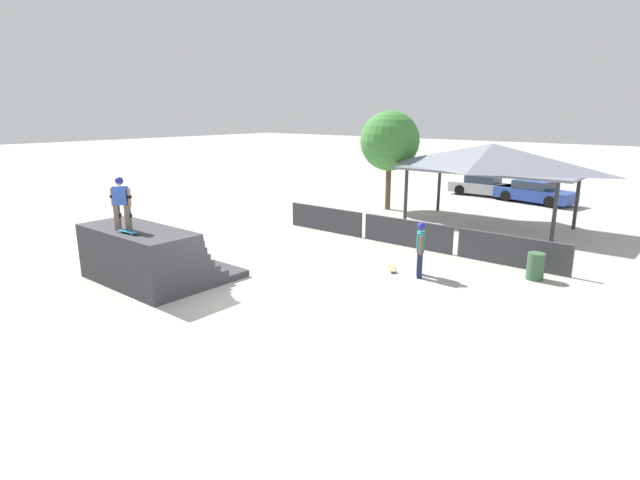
{
  "coord_description": "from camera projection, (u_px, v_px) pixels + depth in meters",
  "views": [
    {
      "loc": [
        9.76,
        -8.7,
        5.1
      ],
      "look_at": [
        -0.5,
        3.72,
        0.94
      ],
      "focal_mm": 28.0,
      "sensor_mm": 36.0,
      "label": 1
    }
  ],
  "objects": [
    {
      "name": "skater_on_deck",
      "position": [
        121.0,
        200.0,
        14.51
      ],
      "size": [
        0.63,
        0.49,
        1.56
      ],
      "rotation": [
        0.0,
        0.0,
        0.59
      ],
      "color": "#6B6051",
      "rests_on": "quarter_pipe_ramp"
    },
    {
      "name": "trash_bin",
      "position": [
        536.0,
        266.0,
        15.53
      ],
      "size": [
        0.52,
        0.52,
        0.85
      ],
      "primitive_type": "cylinder",
      "color": "#385B3D",
      "rests_on": "ground"
    },
    {
      "name": "pavilion_shelter",
      "position": [
        492.0,
        158.0,
        22.28
      ],
      "size": [
        7.79,
        4.02,
        3.73
      ],
      "color": "#2D2D33",
      "rests_on": "ground"
    },
    {
      "name": "bystander_walking",
      "position": [
        421.0,
        245.0,
        15.68
      ],
      "size": [
        0.44,
        0.65,
        1.76
      ],
      "rotation": [
        0.0,
        0.0,
        2.1
      ],
      "color": "#1E2347",
      "rests_on": "ground"
    },
    {
      "name": "skateboard_on_deck",
      "position": [
        129.0,
        232.0,
        14.24
      ],
      "size": [
        0.83,
        0.29,
        0.09
      ],
      "rotation": [
        0.0,
        0.0,
        0.11
      ],
      "color": "silver",
      "rests_on": "quarter_pipe_ramp"
    },
    {
      "name": "parked_car_blue",
      "position": [
        534.0,
        192.0,
        28.56
      ],
      "size": [
        4.55,
        2.54,
        1.27
      ],
      "rotation": [
        0.0,
        0.0,
        -0.2
      ],
      "color": "navy",
      "rests_on": "ground"
    },
    {
      "name": "quarter_pipe_ramp",
      "position": [
        148.0,
        258.0,
        15.31
      ],
      "size": [
        4.12,
        3.42,
        1.71
      ],
      "color": "#38383D",
      "rests_on": "ground"
    },
    {
      "name": "skateboard_on_ground",
      "position": [
        392.0,
        269.0,
        16.48
      ],
      "size": [
        0.64,
        0.74,
        0.09
      ],
      "rotation": [
        0.0,
        0.0,
        5.37
      ],
      "color": "red",
      "rests_on": "ground"
    },
    {
      "name": "ground_plane",
      "position": [
        248.0,
        302.0,
        13.79
      ],
      "size": [
        160.0,
        160.0,
        0.0
      ],
      "primitive_type": "plane",
      "color": "#ADA8A0"
    },
    {
      "name": "barrier_fence",
      "position": [
        407.0,
        233.0,
        19.33
      ],
      "size": [
        11.9,
        0.12,
        1.05
      ],
      "color": "#3D3D42",
      "rests_on": "ground"
    },
    {
      "name": "tree_beside_pavilion",
      "position": [
        390.0,
        141.0,
        25.94
      ],
      "size": [
        3.09,
        3.09,
        5.15
      ],
      "color": "brown",
      "rests_on": "ground"
    },
    {
      "name": "parked_car_silver",
      "position": [
        484.0,
        186.0,
        31.06
      ],
      "size": [
        4.03,
        1.78,
        1.27
      ],
      "rotation": [
        0.0,
        0.0,
        0.0
      ],
      "color": "#A8AAAF",
      "rests_on": "ground"
    }
  ]
}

